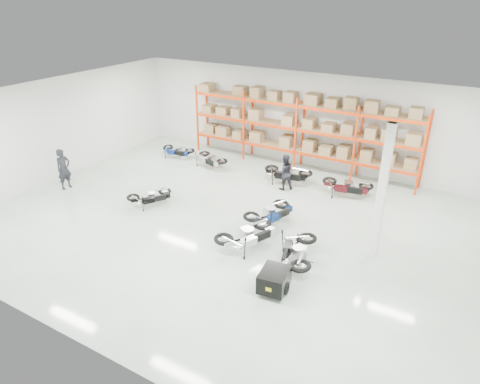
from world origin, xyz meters
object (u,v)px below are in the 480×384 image
Objects in this scene: moto_black_far_left at (150,194)px; moto_touring_right at (297,248)px; moto_back_d at (347,183)px; moto_back_a at (177,149)px; moto_silver_left at (248,232)px; moto_blue_centre at (271,210)px; trailer at (274,280)px; moto_back_b at (210,157)px; moto_back_c at (287,171)px; person_left at (64,169)px; person_back at (285,172)px.

moto_touring_right reaches higher than moto_black_far_left.
moto_black_far_left is at bearing 158.03° from moto_touring_right.
moto_back_a is at bearing 79.98° from moto_back_d.
moto_blue_centre is at bearing -65.50° from moto_silver_left.
moto_silver_left reaches higher than moto_back_a.
moto_back_b is at bearing 127.24° from trailer.
moto_silver_left is 5.83m from moto_back_d.
moto_touring_right is at bearing 82.81° from trailer.
moto_back_a is at bearing 79.86° from moto_back_c.
moto_blue_centre is 8.22m from moto_back_a.
moto_black_far_left is 0.95× the size of trailer.
person_left is at bearing 106.70° from moto_back_d.
moto_back_c is (-2.88, 7.23, 0.18)m from trailer.
moto_back_d is (2.74, 0.02, -0.02)m from moto_back_c.
moto_blue_centre is at bearing 119.07° from moto_touring_right.
moto_silver_left reaches higher than moto_touring_right.
person_left reaches higher than moto_back_c.
moto_back_d is (-0.14, 5.66, -0.03)m from moto_touring_right.
moto_black_far_left is 6.14m from moto_back_c.
moto_back_b is at bearing -53.36° from moto_black_far_left.
moto_back_d is at bearing -95.06° from moto_back_a.
moto_silver_left is at bearing -132.27° from moto_back_a.
moto_back_c is 1.05× the size of person_left.
moto_back_b is at bearing 81.64° from moto_back_d.
moto_back_c is 1.03× the size of moto_back_d.
person_back reaches higher than moto_back_c.
moto_back_c is 2.74m from moto_back_d.
moto_back_c is (4.08, 0.14, 0.07)m from moto_back_b.
moto_back_b is 0.91× the size of moto_back_d.
moto_back_b is 0.88× the size of moto_back_c.
moto_black_far_left is at bearing 152.84° from trailer.
moto_back_a is 0.99× the size of person_back.
moto_back_c is at bearing -116.36° from person_back.
moto_silver_left is 1.04× the size of moto_back_c.
moto_touring_right reaches higher than trailer.
moto_black_far_left is 0.86× the size of moto_back_d.
moto_touring_right is 1.22× the size of moto_back_a.
moto_back_a is at bearing -47.52° from person_back.
moto_blue_centre is 4.98m from moto_black_far_left.
moto_black_far_left is 5.75m from person_back.
trailer is 1.00× the size of moto_back_b.
moto_back_b is at bearing -33.80° from person_left.
trailer is at bearing -167.82° from moto_back_c.
moto_touring_right is 1.07× the size of person_left.
moto_silver_left reaches higher than moto_blue_centre.
moto_silver_left is at bearing 129.88° from trailer.
moto_silver_left is 1.79m from moto_touring_right.
moto_back_a is 9.00m from moto_back_d.
moto_silver_left is 1.18× the size of moto_back_b.
moto_black_far_left is 0.94× the size of moto_back_b.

